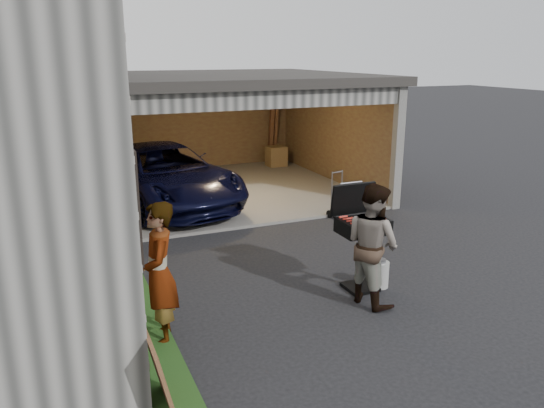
{
  "coord_description": "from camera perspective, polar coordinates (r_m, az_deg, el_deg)",
  "views": [
    {
      "loc": [
        -3.15,
        -5.94,
        3.38
      ],
      "look_at": [
        -0.08,
        1.24,
        1.15
      ],
      "focal_mm": 35.0,
      "sensor_mm": 36.0,
      "label": 1
    }
  ],
  "objects": [
    {
      "name": "woman",
      "position": [
        6.44,
        -12.01,
        -7.35
      ],
      "size": [
        0.53,
        0.7,
        1.75
      ],
      "primitive_type": "imported",
      "rotation": [
        0.0,
        0.0,
        -1.76
      ],
      "color": "silver",
      "rests_on": "ground"
    },
    {
      "name": "minivan",
      "position": [
        12.21,
        -11.66,
        2.8
      ],
      "size": [
        3.17,
        5.19,
        1.34
      ],
      "primitive_type": "imported",
      "rotation": [
        0.0,
        0.0,
        0.21
      ],
      "color": "black",
      "rests_on": "ground"
    },
    {
      "name": "garage",
      "position": [
        13.4,
        -6.1,
        9.39
      ],
      "size": [
        6.8,
        6.3,
        2.9
      ],
      "color": "#605E59",
      "rests_on": "ground"
    },
    {
      "name": "plywood_panel",
      "position": [
        5.38,
        -11.89,
        -17.67
      ],
      "size": [
        0.22,
        0.78,
        0.86
      ],
      "primitive_type": "cube",
      "rotation": [
        0.0,
        -0.21,
        0.0
      ],
      "color": "#51281B",
      "rests_on": "ground"
    },
    {
      "name": "bbq_grill",
      "position": [
        7.78,
        9.59,
        -2.67
      ],
      "size": [
        0.7,
        0.61,
        1.55
      ],
      "color": "black",
      "rests_on": "ground"
    },
    {
      "name": "hand_truck",
      "position": [
        11.37,
        7.05,
        -0.46
      ],
      "size": [
        0.43,
        0.36,
        1.0
      ],
      "rotation": [
        0.0,
        0.0,
        0.2
      ],
      "color": "gray",
      "rests_on": "ground"
    },
    {
      "name": "ground",
      "position": [
        7.52,
        4.36,
        -10.8
      ],
      "size": [
        80.0,
        80.0,
        0.0
      ],
      "primitive_type": "plane",
      "color": "black",
      "rests_on": "ground"
    },
    {
      "name": "propane_tank",
      "position": [
        8.13,
        11.51,
        -7.42
      ],
      "size": [
        0.3,
        0.3,
        0.4
      ],
      "primitive_type": "cylinder",
      "rotation": [
        0.0,
        0.0,
        0.15
      ],
      "color": "#B9BAB5",
      "rests_on": "ground"
    },
    {
      "name": "man",
      "position": [
        7.41,
        10.73,
        -4.26
      ],
      "size": [
        0.8,
        0.94,
        1.71
      ],
      "primitive_type": "imported",
      "rotation": [
        0.0,
        0.0,
        1.77
      ],
      "color": "#421F1A",
      "rests_on": "ground"
    },
    {
      "name": "groundcover_strip",
      "position": [
        6.04,
        -11.2,
        -18.11
      ],
      "size": [
        0.5,
        8.0,
        0.06
      ],
      "primitive_type": "cube",
      "color": "#193814",
      "rests_on": "ground"
    }
  ]
}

